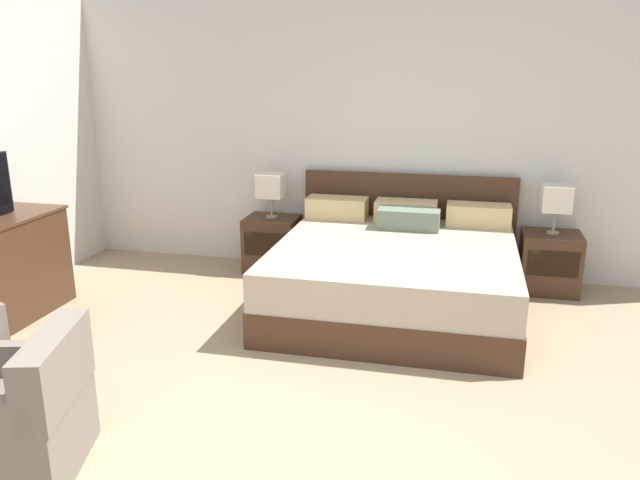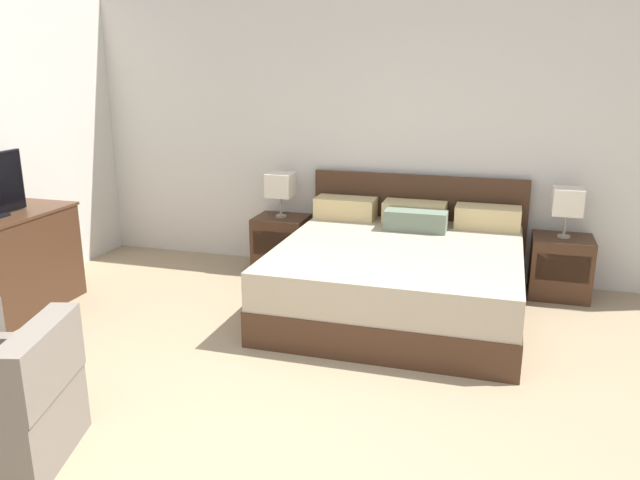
# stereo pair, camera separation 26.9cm
# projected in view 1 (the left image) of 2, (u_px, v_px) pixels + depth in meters

# --- Properties ---
(wall_back) EXTENTS (7.12, 0.06, 2.71)m
(wall_back) POSITION_uv_depth(u_px,v_px,m) (367.00, 135.00, 6.07)
(wall_back) COLOR beige
(wall_back) RESTS_ON ground
(bed) EXTENTS (2.05, 2.05, 1.00)m
(bed) POSITION_uv_depth(u_px,v_px,m) (396.00, 273.00, 5.29)
(bed) COLOR #422819
(bed) RESTS_ON ground
(nightstand_left) EXTENTS (0.52, 0.43, 0.55)m
(nightstand_left) POSITION_uv_depth(u_px,v_px,m) (272.00, 244.00, 6.28)
(nightstand_left) COLOR #422819
(nightstand_left) RESTS_ON ground
(nightstand_right) EXTENTS (0.52, 0.43, 0.55)m
(nightstand_right) POSITION_uv_depth(u_px,v_px,m) (550.00, 262.00, 5.69)
(nightstand_right) COLOR #422819
(nightstand_right) RESTS_ON ground
(table_lamp_left) EXTENTS (0.25, 0.25, 0.44)m
(table_lamp_left) POSITION_uv_depth(u_px,v_px,m) (271.00, 186.00, 6.11)
(table_lamp_left) COLOR gray
(table_lamp_left) RESTS_ON nightstand_left
(table_lamp_right) EXTENTS (0.25, 0.25, 0.44)m
(table_lamp_right) POSITION_uv_depth(u_px,v_px,m) (556.00, 199.00, 5.53)
(table_lamp_right) COLOR gray
(table_lamp_right) RESTS_ON nightstand_right
(armchair_companion) EXTENTS (0.85, 0.84, 0.76)m
(armchair_companion) POSITION_uv_depth(u_px,v_px,m) (16.00, 422.00, 3.15)
(armchair_companion) COLOR #70665B
(armchair_companion) RESTS_ON ground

